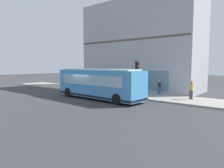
{
  "coord_description": "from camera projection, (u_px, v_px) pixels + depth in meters",
  "views": [
    {
      "loc": [
        -14.82,
        -15.69,
        3.47
      ],
      "look_at": [
        1.96,
        -1.74,
        1.44
      ],
      "focal_mm": 33.03,
      "sensor_mm": 36.0,
      "label": 1
    }
  ],
  "objects": [
    {
      "name": "building_corner",
      "position": [
        140.0,
        46.0,
        28.95
      ],
      "size": [
        6.31,
        16.57,
        12.15
      ],
      "color": "#A8A8AD",
      "rests_on": "ground"
    },
    {
      "name": "sidewalk_curb",
      "position": [
        116.0,
        93.0,
        25.37
      ],
      "size": [
        4.54,
        40.0,
        0.15
      ],
      "primitive_type": "cube",
      "color": "#9E9991",
      "rests_on": "ground"
    },
    {
      "name": "pedestrian_by_light_pole",
      "position": [
        191.0,
        89.0,
        19.88
      ],
      "size": [
        0.32,
        0.32,
        1.79
      ],
      "color": "black",
      "rests_on": "sidewalk_curb"
    },
    {
      "name": "traffic_light_near_corner",
      "position": [
        137.0,
        72.0,
        21.11
      ],
      "size": [
        0.32,
        0.49,
        3.75
      ],
      "color": "black",
      "rests_on": "sidewalk_curb"
    },
    {
      "name": "pedestrian_walking_along_curb",
      "position": [
        159.0,
        86.0,
        23.33
      ],
      "size": [
        0.32,
        0.32,
        1.58
      ],
      "color": "#3359A5",
      "rests_on": "sidewalk_curb"
    },
    {
      "name": "newspaper_vending_box",
      "position": [
        88.0,
        87.0,
        26.78
      ],
      "size": [
        0.44,
        0.43,
        0.9
      ],
      "color": "#197233",
      "rests_on": "sidewalk_curb"
    },
    {
      "name": "pedestrian_near_building_entrance",
      "position": [
        99.0,
        83.0,
        27.03
      ],
      "size": [
        0.32,
        0.32,
        1.6
      ],
      "color": "#99994C",
      "rests_on": "sidewalk_curb"
    },
    {
      "name": "fire_hydrant",
      "position": [
        141.0,
        90.0,
        24.04
      ],
      "size": [
        0.35,
        0.35,
        0.74
      ],
      "color": "yellow",
      "rests_on": "sidewalk_curb"
    },
    {
      "name": "city_bus_nearside",
      "position": [
        99.0,
        84.0,
        20.89
      ],
      "size": [
        2.94,
        10.13,
        3.07
      ],
      "color": "#3F8CC6",
      "rests_on": "ground"
    },
    {
      "name": "ground",
      "position": [
        87.0,
        98.0,
        21.65
      ],
      "size": [
        120.0,
        120.0,
        0.0
      ],
      "primitive_type": "plane",
      "color": "#38383A"
    }
  ]
}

